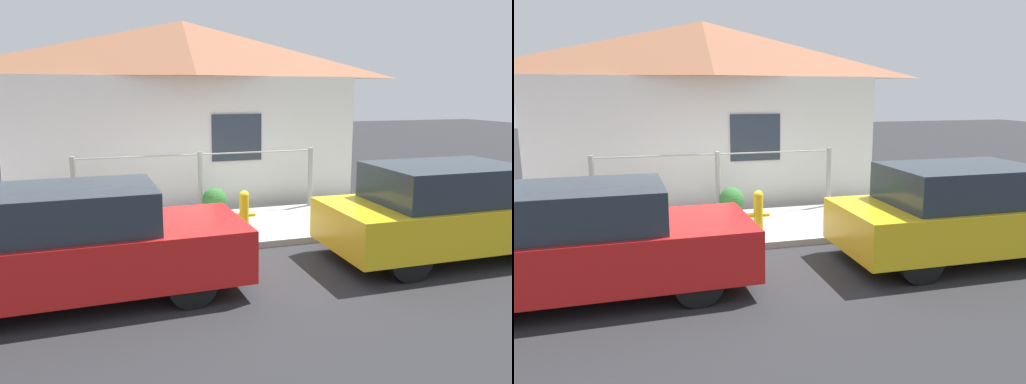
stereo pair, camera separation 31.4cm
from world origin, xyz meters
TOP-DOWN VIEW (x-y plane):
  - ground_plane at (0.00, 0.00)m, footprint 60.00×60.00m
  - sidewalk at (0.00, 1.19)m, footprint 24.00×2.38m
  - house at (0.00, 3.83)m, footprint 7.84×2.23m
  - fence at (0.00, 2.23)m, footprint 4.90×0.10m
  - car_left at (-2.33, -1.22)m, footprint 4.30×1.77m
  - car_right at (3.25, -1.22)m, footprint 4.05×1.75m
  - fire_hydrant at (0.37, 0.38)m, footprint 0.38×0.17m
  - potted_plant_near_hydrant at (0.22, 1.95)m, footprint 0.48×0.48m
  - potted_plant_by_fence at (-2.01, 1.63)m, footprint 0.56×0.56m
  - potted_plant_corner at (3.64, 1.49)m, footprint 0.40×0.40m

SIDE VIEW (x-z plane):
  - ground_plane at x=0.00m, z-range 0.00..0.00m
  - sidewalk at x=0.00m, z-range 0.00..0.11m
  - potted_plant_corner at x=3.64m, z-range 0.15..0.67m
  - potted_plant_near_hydrant at x=0.22m, z-range 0.15..0.72m
  - potted_plant_by_fence at x=-2.01m, z-range 0.14..0.80m
  - fire_hydrant at x=0.37m, z-range 0.13..0.94m
  - car_left at x=-2.33m, z-range 0.00..1.43m
  - car_right at x=3.25m, z-range 0.00..1.47m
  - fence at x=0.00m, z-range 0.17..1.43m
  - house at x=0.00m, z-range 1.21..5.29m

